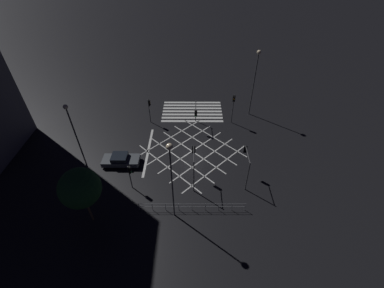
% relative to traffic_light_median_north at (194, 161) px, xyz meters
% --- Properties ---
extents(ground_plane, '(200.00, 200.00, 0.00)m').
position_rel_traffic_light_median_north_xyz_m(ground_plane, '(0.21, -5.18, -3.25)').
color(ground_plane, black).
extents(road_markings, '(13.98, 19.44, 0.01)m').
position_rel_traffic_light_median_north_xyz_m(road_markings, '(0.52, -11.21, -3.25)').
color(road_markings, silver).
rests_on(road_markings, ground_plane).
extents(traffic_light_median_north, '(0.36, 2.79, 4.41)m').
position_rel_traffic_light_median_north_xyz_m(traffic_light_median_north, '(0.00, 0.00, 0.00)').
color(traffic_light_median_north, '#424244').
rests_on(traffic_light_median_north, ground_plane).
extents(traffic_light_se_main, '(0.39, 0.36, 3.79)m').
position_rel_traffic_light_median_north_xyz_m(traffic_light_se_main, '(6.28, -11.69, -0.54)').
color(traffic_light_se_main, '#424244').
rests_on(traffic_light_se_main, ground_plane).
extents(traffic_light_ne_main, '(0.39, 0.36, 3.26)m').
position_rel_traffic_light_median_north_xyz_m(traffic_light_ne_main, '(6.70, 0.94, -0.92)').
color(traffic_light_ne_main, '#424244').
rests_on(traffic_light_ne_main, ground_plane).
extents(traffic_light_sw_cross, '(0.36, 0.39, 4.57)m').
position_rel_traffic_light_median_north_xyz_m(traffic_light_sw_cross, '(-5.57, -11.57, -0.00)').
color(traffic_light_sw_cross, '#424244').
rests_on(traffic_light_sw_cross, ground_plane).
extents(traffic_light_nw_cross, '(0.36, 3.05, 4.05)m').
position_rel_traffic_light_median_north_xyz_m(traffic_light_nw_cross, '(-5.65, -0.42, -0.24)').
color(traffic_light_nw_cross, '#424244').
rests_on(traffic_light_nw_cross, ground_plane).
extents(traffic_light_median_south, '(0.36, 2.70, 3.47)m').
position_rel_traffic_light_median_north_xyz_m(traffic_light_median_south, '(-0.29, -10.57, -0.69)').
color(traffic_light_median_south, '#424244').
rests_on(traffic_light_median_south, ground_plane).
extents(street_lamp_east, '(0.45, 0.45, 10.02)m').
position_rel_traffic_light_median_north_xyz_m(street_lamp_east, '(11.50, 0.00, 3.21)').
color(street_lamp_east, '#424244').
rests_on(street_lamp_east, ground_plane).
extents(street_lamp_west, '(0.56, 0.56, 9.27)m').
position_rel_traffic_light_median_north_xyz_m(street_lamp_west, '(1.93, 4.49, 3.49)').
color(street_lamp_west, '#424244').
rests_on(street_lamp_west, ground_plane).
extents(street_lamp_far, '(0.58, 0.58, 9.90)m').
position_rel_traffic_light_median_north_xyz_m(street_lamp_far, '(-8.57, -13.99, 4.01)').
color(street_lamp_far, '#424244').
rests_on(street_lamp_far, ground_plane).
extents(street_tree_near, '(3.66, 3.66, 6.52)m').
position_rel_traffic_light_median_north_xyz_m(street_tree_near, '(9.92, 5.04, 1.43)').
color(street_tree_near, brown).
rests_on(street_tree_near, ground_plane).
extents(waiting_car, '(4.43, 1.90, 1.32)m').
position_rel_traffic_light_median_north_xyz_m(waiting_car, '(8.80, -2.85, -2.63)').
color(waiting_car, '#474C51').
rests_on(waiting_car, ground_plane).
extents(pedestrian_railing, '(10.74, 0.09, 1.05)m').
position_rel_traffic_light_median_north_xyz_m(pedestrian_railing, '(0.17, 3.90, -2.58)').
color(pedestrian_railing, gray).
rests_on(pedestrian_railing, ground_plane).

